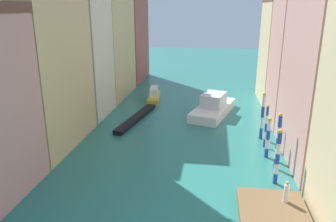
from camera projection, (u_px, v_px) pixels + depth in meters
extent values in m
plane|color=#28756B|center=(185.00, 121.00, 40.19)|extent=(154.00, 154.00, 0.00)
cube|color=#DBB77A|center=(36.00, 39.00, 30.49)|extent=(6.39, 11.17, 21.02)
cube|color=beige|center=(80.00, 56.00, 40.63)|extent=(6.39, 7.40, 15.17)
cube|color=#DBB77A|center=(104.00, 28.00, 49.01)|extent=(6.39, 11.80, 20.92)
cube|color=#B25147|center=(126.00, 27.00, 60.53)|extent=(6.39, 11.08, 19.89)
cube|color=tan|center=(304.00, 45.00, 37.13)|extent=(6.39, 8.03, 18.46)
cube|color=beige|center=(286.00, 54.00, 46.60)|extent=(6.39, 9.66, 14.09)
cube|color=brown|center=(292.00, 0.00, 44.41)|extent=(6.51, 9.85, 0.40)
cube|color=brown|center=(273.00, 212.00, 21.75)|extent=(4.49, 5.01, 0.59)
cylinder|color=white|center=(286.00, 193.00, 22.28)|extent=(0.36, 0.36, 1.28)
sphere|color=tan|center=(287.00, 183.00, 22.05)|extent=(0.26, 0.26, 0.26)
cylinder|color=#1E479E|center=(275.00, 178.00, 25.85)|extent=(0.33, 0.33, 0.85)
cylinder|color=white|center=(276.00, 169.00, 25.59)|extent=(0.33, 0.33, 0.85)
cylinder|color=#1E479E|center=(277.00, 159.00, 25.33)|extent=(0.33, 0.33, 0.85)
cylinder|color=white|center=(279.00, 149.00, 25.08)|extent=(0.33, 0.33, 0.85)
cylinder|color=#1E479E|center=(280.00, 138.00, 24.82)|extent=(0.33, 0.33, 0.85)
sphere|color=gold|center=(280.00, 131.00, 24.65)|extent=(0.36, 0.36, 0.36)
cylinder|color=#1E479E|center=(276.00, 163.00, 28.19)|extent=(0.31, 0.31, 0.96)
cylinder|color=white|center=(277.00, 153.00, 27.90)|extent=(0.31, 0.31, 0.96)
cylinder|color=#1E479E|center=(278.00, 143.00, 27.61)|extent=(0.31, 0.31, 0.96)
cylinder|color=white|center=(279.00, 132.00, 27.32)|extent=(0.31, 0.31, 0.96)
cylinder|color=#1E479E|center=(280.00, 122.00, 27.04)|extent=(0.31, 0.31, 0.96)
sphere|color=gold|center=(281.00, 115.00, 26.85)|extent=(0.34, 0.34, 0.34)
cylinder|color=#1E479E|center=(266.00, 153.00, 30.37)|extent=(0.35, 0.35, 0.89)
cylinder|color=white|center=(267.00, 144.00, 30.10)|extent=(0.35, 0.35, 0.89)
cylinder|color=#1E479E|center=(268.00, 135.00, 29.83)|extent=(0.35, 0.35, 0.89)
cylinder|color=white|center=(269.00, 126.00, 29.57)|extent=(0.35, 0.35, 0.89)
sphere|color=gold|center=(270.00, 120.00, 29.39)|extent=(0.39, 0.39, 0.39)
cylinder|color=#1E479E|center=(264.00, 143.00, 32.58)|extent=(0.24, 0.24, 0.83)
cylinder|color=white|center=(265.00, 135.00, 32.33)|extent=(0.24, 0.24, 0.83)
cylinder|color=#1E479E|center=(266.00, 127.00, 32.07)|extent=(0.24, 0.24, 0.83)
cylinder|color=white|center=(267.00, 119.00, 31.82)|extent=(0.24, 0.24, 0.83)
cylinder|color=#1E479E|center=(267.00, 111.00, 31.57)|extent=(0.24, 0.24, 0.83)
sphere|color=gold|center=(268.00, 106.00, 31.42)|extent=(0.27, 0.27, 0.27)
cylinder|color=#1E479E|center=(261.00, 133.00, 34.66)|extent=(0.33, 0.33, 1.19)
cylinder|color=white|center=(262.00, 123.00, 34.30)|extent=(0.33, 0.33, 1.19)
cylinder|color=#1E479E|center=(263.00, 112.00, 33.94)|extent=(0.33, 0.33, 1.19)
cylinder|color=white|center=(264.00, 101.00, 33.58)|extent=(0.33, 0.33, 1.19)
sphere|color=gold|center=(264.00, 94.00, 33.36)|extent=(0.37, 0.37, 0.37)
cube|color=white|center=(213.00, 110.00, 42.69)|extent=(6.11, 10.41, 1.12)
cube|color=silver|center=(213.00, 100.00, 42.27)|extent=(3.54, 4.31, 1.65)
cube|color=black|center=(136.00, 118.00, 40.50)|extent=(2.79, 10.98, 0.53)
cube|color=gold|center=(154.00, 97.00, 49.36)|extent=(2.35, 6.38, 0.75)
cube|color=silver|center=(154.00, 91.00, 49.07)|extent=(1.51, 3.48, 1.14)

